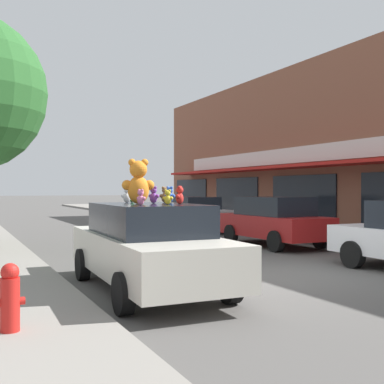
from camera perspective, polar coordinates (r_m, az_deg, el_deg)
ground_plane at (r=10.30m, az=10.38°, el=-9.69°), size 260.00×260.00×0.00m
plush_art_car at (r=8.58m, az=-5.26°, el=-6.30°), size 2.05×4.74×1.53m
teddy_bear_giant at (r=8.54m, az=-6.38°, el=1.16°), size 0.60×0.40×0.80m
teddy_bear_red at (r=8.42m, az=-1.47°, el=-0.38°), size 0.21×0.22×0.32m
teddy_bear_yellow at (r=8.15m, az=-2.90°, el=-0.62°), size 0.18×0.17×0.26m
teddy_bear_purple at (r=8.94m, az=-4.57°, el=-0.36°), size 0.20×0.23×0.32m
teddy_bear_pink at (r=7.87m, az=-6.09°, el=-0.63°), size 0.15×0.20×0.26m
teddy_bear_green at (r=9.61m, az=-7.15°, el=-0.48°), size 0.14×0.20×0.26m
teddy_bear_white at (r=9.47m, az=-7.72°, el=-0.35°), size 0.23×0.15×0.31m
teddy_bear_brown at (r=9.28m, az=-3.22°, el=-0.34°), size 0.23×0.15×0.31m
teddy_bear_blue at (r=9.13m, az=-2.65°, el=-0.34°), size 0.19×0.23×0.32m
parked_car_far_center at (r=15.38m, az=9.66°, el=-3.31°), size 1.85×4.00×1.55m
parked_car_far_right at (r=20.48m, az=-0.10°, el=-2.50°), size 1.90×4.47×1.47m
fire_hydrant at (r=6.06m, az=-20.77°, el=-11.58°), size 0.33×0.22×0.79m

